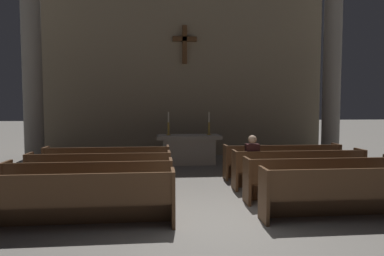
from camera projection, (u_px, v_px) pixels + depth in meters
ground_plane at (219, 223)px, 5.83m from camera, size 80.00×80.00×0.00m
pew_left_row_1 at (76, 200)px, 5.53m from camera, size 3.23×0.50×0.95m
pew_left_row_2 at (90, 184)px, 6.66m from camera, size 3.23×0.50×0.95m
pew_left_row_3 at (100, 173)px, 7.79m from camera, size 3.23×0.50×0.95m
pew_left_row_4 at (108, 164)px, 8.92m from camera, size 3.23×0.50×0.95m
pew_right_row_1 at (351, 193)px, 5.99m from camera, size 3.23×0.50×0.95m
pew_right_row_2 at (321, 179)px, 7.12m from camera, size 3.23×0.50×0.95m
pew_right_row_3 at (299, 169)px, 8.25m from camera, size 3.23×0.50×0.95m
pew_right_row_4 at (282, 161)px, 9.38m from camera, size 3.23×0.50×0.95m
column_left_second at (32, 60)px, 11.11m from camera, size 0.93×0.93×7.22m
column_right_second at (332, 64)px, 12.11m from camera, size 0.93×0.93×7.22m
altar at (189, 149)px, 11.67m from camera, size 2.20×0.90×1.01m
candlestick_left at (168, 128)px, 11.55m from camera, size 0.16×0.16×0.79m
candlestick_right at (209, 127)px, 11.68m from camera, size 0.16×0.16×0.79m
apse_with_cross at (184, 56)px, 13.58m from camera, size 11.34×0.43×8.03m
lone_worshipper at (251, 161)px, 8.16m from camera, size 0.32×0.43×1.32m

